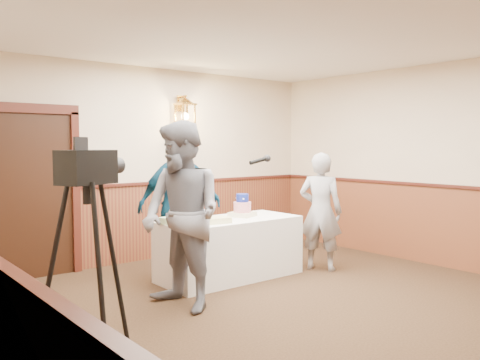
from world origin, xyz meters
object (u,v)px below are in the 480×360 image
object	(u,v)px
interviewer	(182,216)
tv_camera_rig	(89,277)
display_table	(230,248)
sheet_cake_yellow	(215,220)
tiered_cake	(242,208)
baker	(321,211)
assistant_p	(180,205)
sheet_cake_green	(177,220)

from	to	relation	value
interviewer	tv_camera_rig	bearing A→B (deg)	-62.48
display_table	tv_camera_rig	distance (m)	2.97
sheet_cake_yellow	tv_camera_rig	bearing A→B (deg)	-146.75
tiered_cake	tv_camera_rig	bearing A→B (deg)	-149.39
baker	assistant_p	xyz separation A→B (m)	(-1.69, 0.81, 0.13)
sheet_cake_green	interviewer	distance (m)	0.90
display_table	baker	xyz separation A→B (m)	(1.19, -0.45, 0.41)
tiered_cake	tv_camera_rig	xyz separation A→B (m)	(-2.75, -1.63, -0.13)
interviewer	assistant_p	size ratio (longest dim) A/B	1.04
display_table	tiered_cake	xyz separation A→B (m)	(0.25, 0.06, 0.49)
tiered_cake	interviewer	size ratio (longest dim) A/B	0.19
display_table	baker	distance (m)	1.34
interviewer	baker	xyz separation A→B (m)	(2.33, 0.22, -0.17)
tiered_cake	baker	size ratio (longest dim) A/B	0.23
tiered_cake	sheet_cake_green	xyz separation A→B (m)	(-0.97, 0.04, -0.08)
sheet_cake_green	tiered_cake	bearing A→B (deg)	-2.12
interviewer	sheet_cake_green	bearing A→B (deg)	145.53
display_table	interviewer	bearing A→B (deg)	-149.51
tiered_cake	baker	bearing A→B (deg)	-28.68
display_table	tv_camera_rig	bearing A→B (deg)	-147.94
display_table	sheet_cake_green	bearing A→B (deg)	172.17
tiered_cake	baker	world-z (taller)	baker
interviewer	tv_camera_rig	xyz separation A→B (m)	(-1.35, -0.89, -0.23)
baker	sheet_cake_yellow	bearing A→B (deg)	50.34
tiered_cake	baker	distance (m)	1.07
interviewer	assistant_p	xyz separation A→B (m)	(0.64, 1.03, -0.04)
sheet_cake_yellow	assistant_p	distance (m)	0.56
tiered_cake	sheet_cake_green	size ratio (longest dim) A/B	1.07
tiered_cake	assistant_p	xyz separation A→B (m)	(-0.76, 0.30, 0.06)
assistant_p	display_table	bearing A→B (deg)	156.67
tiered_cake	sheet_cake_green	distance (m)	0.98
tiered_cake	interviewer	distance (m)	1.58
sheet_cake_green	interviewer	xyz separation A→B (m)	(-0.42, -0.77, 0.17)
sheet_cake_yellow	interviewer	distance (m)	0.96
baker	display_table	bearing A→B (deg)	40.40
sheet_cake_green	assistant_p	world-z (taller)	assistant_p
sheet_cake_green	assistant_p	bearing A→B (deg)	50.70
baker	tv_camera_rig	bearing A→B (deg)	77.92
display_table	assistant_p	xyz separation A→B (m)	(-0.50, 0.36, 0.55)
display_table	tiered_cake	size ratio (longest dim) A/B	4.90
sheet_cake_yellow	interviewer	bearing A→B (deg)	-146.92
interviewer	tv_camera_rig	distance (m)	1.64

